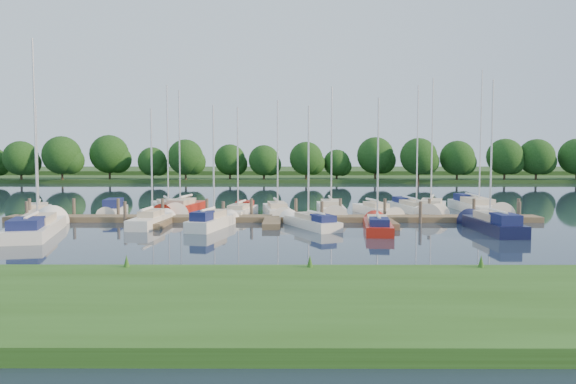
{
  "coord_description": "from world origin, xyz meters",
  "views": [
    {
      "loc": [
        1.27,
        -34.04,
        5.14
      ],
      "look_at": [
        1.12,
        8.0,
        2.2
      ],
      "focal_mm": 35.0,
      "sensor_mm": 36.0,
      "label": 1
    }
  ],
  "objects_px": {
    "sailboat_n_0": "(39,213)",
    "sailboat_n_5": "(277,212)",
    "motorboat": "(113,211)",
    "sailboat_s_2": "(212,223)",
    "dock": "(273,220)"
  },
  "relations": [
    {
      "from": "sailboat_n_0",
      "to": "sailboat_s_2",
      "type": "relative_size",
      "value": 1.07
    },
    {
      "from": "dock",
      "to": "sailboat_n_0",
      "type": "height_order",
      "value": "sailboat_n_0"
    },
    {
      "from": "sailboat_n_0",
      "to": "sailboat_s_2",
      "type": "height_order",
      "value": "sailboat_n_0"
    },
    {
      "from": "sailboat_n_0",
      "to": "motorboat",
      "type": "distance_m",
      "value": 5.72
    },
    {
      "from": "sailboat_n_0",
      "to": "sailboat_n_5",
      "type": "bearing_deg",
      "value": 161.12
    },
    {
      "from": "motorboat",
      "to": "sailboat_n_5",
      "type": "bearing_deg",
      "value": 172.17
    },
    {
      "from": "sailboat_n_0",
      "to": "sailboat_s_2",
      "type": "bearing_deg",
      "value": 133.13
    },
    {
      "from": "sailboat_n_0",
      "to": "motorboat",
      "type": "bearing_deg",
      "value": 171.95
    },
    {
      "from": "motorboat",
      "to": "sailboat_n_0",
      "type": "bearing_deg",
      "value": 7.51
    },
    {
      "from": "dock",
      "to": "sailboat_s_2",
      "type": "xyz_separation_m",
      "value": [
        -4.06,
        -3.32,
        0.14
      ]
    },
    {
      "from": "sailboat_s_2",
      "to": "sailboat_n_0",
      "type": "bearing_deg",
      "value": 168.3
    },
    {
      "from": "motorboat",
      "to": "sailboat_n_5",
      "type": "relative_size",
      "value": 0.57
    },
    {
      "from": "dock",
      "to": "motorboat",
      "type": "bearing_deg",
      "value": 159.62
    },
    {
      "from": "sailboat_n_0",
      "to": "sailboat_s_2",
      "type": "xyz_separation_m",
      "value": [
        14.95,
        -6.94,
        0.07
      ]
    },
    {
      "from": "dock",
      "to": "sailboat_n_5",
      "type": "bearing_deg",
      "value": 87.15
    }
  ]
}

